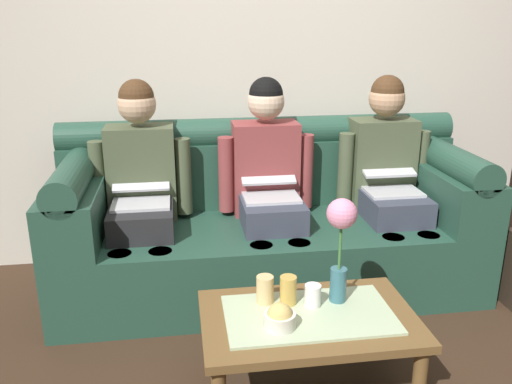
# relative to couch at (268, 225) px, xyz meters

# --- Properties ---
(back_wall_patterned) EXTENTS (6.00, 0.12, 2.90)m
(back_wall_patterned) POSITION_rel_couch_xyz_m (0.00, 0.53, 1.08)
(back_wall_patterned) COLOR beige
(back_wall_patterned) RESTS_ON ground_plane
(couch) EXTENTS (2.39, 0.88, 0.96)m
(couch) POSITION_rel_couch_xyz_m (0.00, 0.00, 0.00)
(couch) COLOR #234738
(couch) RESTS_ON ground_plane
(person_left) EXTENTS (0.56, 0.67, 1.22)m
(person_left) POSITION_rel_couch_xyz_m (-0.71, -0.00, 0.29)
(person_left) COLOR #232326
(person_left) RESTS_ON ground_plane
(person_middle) EXTENTS (0.56, 0.67, 1.22)m
(person_middle) POSITION_rel_couch_xyz_m (0.00, -0.00, 0.29)
(person_middle) COLOR #383D4C
(person_middle) RESTS_ON ground_plane
(person_right) EXTENTS (0.56, 0.67, 1.22)m
(person_right) POSITION_rel_couch_xyz_m (0.71, -0.00, 0.29)
(person_right) COLOR #383D4C
(person_right) RESTS_ON ground_plane
(coffee_table) EXTENTS (0.89, 0.56, 0.38)m
(coffee_table) POSITION_rel_couch_xyz_m (0.00, -1.01, -0.04)
(coffee_table) COLOR brown
(coffee_table) RESTS_ON ground_plane
(flower_vase) EXTENTS (0.13, 0.13, 0.46)m
(flower_vase) POSITION_rel_couch_xyz_m (0.15, -0.93, 0.32)
(flower_vase) COLOR #336672
(flower_vase) RESTS_ON coffee_table
(snack_bowl) EXTENTS (0.13, 0.13, 0.10)m
(snack_bowl) POSITION_rel_couch_xyz_m (-0.14, -1.10, 0.05)
(snack_bowl) COLOR silver
(snack_bowl) RESTS_ON coffee_table
(cup_near_left) EXTENTS (0.07, 0.07, 0.12)m
(cup_near_left) POSITION_rel_couch_xyz_m (-0.07, -0.92, 0.07)
(cup_near_left) COLOR gold
(cup_near_left) RESTS_ON coffee_table
(cup_near_right) EXTENTS (0.07, 0.07, 0.12)m
(cup_near_right) POSITION_rel_couch_xyz_m (-0.16, -0.90, 0.07)
(cup_near_right) COLOR #DBB77A
(cup_near_right) RESTS_ON coffee_table
(cup_far_center) EXTENTS (0.07, 0.07, 0.09)m
(cup_far_center) POSITION_rel_couch_xyz_m (0.03, -0.95, 0.06)
(cup_far_center) COLOR white
(cup_far_center) RESTS_ON coffee_table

